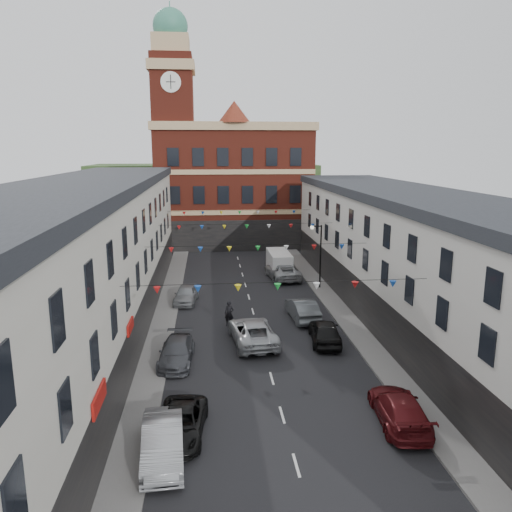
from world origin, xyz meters
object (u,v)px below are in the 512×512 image
object	(u,v)px
street_lamp	(318,248)
moving_car	(253,332)
car_left_b	(163,442)
car_left_e	(186,294)
car_right_d	(325,332)
pedestrian	(229,314)
car_right_c	(399,409)
car_right_e	(302,309)
white_van	(279,263)
car_left_d	(177,352)
car_left_c	(180,423)
car_right_f	(282,271)

from	to	relation	value
street_lamp	moving_car	distance (m)	14.85
street_lamp	car_left_b	xyz separation A→B (m)	(-12.05, -25.01, -3.11)
car_left_e	car_right_d	size ratio (longest dim) A/B	0.94
pedestrian	car_right_c	bearing A→B (deg)	-46.16
car_left_b	car_right_c	size ratio (longest dim) A/B	0.93
street_lamp	car_right_e	bearing A→B (deg)	-109.77
moving_car	white_van	distance (m)	19.00
pedestrian	street_lamp	bearing A→B (deg)	62.87
car_left_d	car_right_e	world-z (taller)	car_right_e
car_left_c	car_left_b	bearing A→B (deg)	-105.85
pedestrian	car_right_e	bearing A→B (deg)	25.37
moving_car	white_van	world-z (taller)	white_van
car_left_e	car_right_c	size ratio (longest dim) A/B	0.85
car_right_f	car_left_c	bearing A→B (deg)	65.63
car_left_c	white_van	bearing A→B (deg)	79.16
car_left_e	car_right_f	bearing A→B (deg)	44.12
car_right_c	pedestrian	world-z (taller)	pedestrian
car_left_e	car_right_c	xyz separation A→B (m)	(10.81, -20.16, 0.00)
car_left_c	car_left_e	distance (m)	20.28
car_left_c	moving_car	xyz separation A→B (m)	(4.26, 10.73, 0.17)
car_left_b	pedestrian	xyz separation A→B (m)	(3.47, 15.88, 0.15)
car_right_c	car_right_d	world-z (taller)	car_right_d
street_lamp	car_left_c	world-z (taller)	street_lamp
car_left_c	car_left_e	bearing A→B (deg)	97.22
car_left_d	car_right_d	world-z (taller)	car_right_d
car_right_f	moving_car	distance (m)	17.15
car_right_e	moving_car	bearing A→B (deg)	42.49
car_right_d	car_right_e	bearing A→B (deg)	-77.00
street_lamp	car_right_c	xyz separation A→B (m)	(-1.14, -23.27, -3.15)
car_right_f	pedestrian	size ratio (longest dim) A/B	3.10
car_left_b	car_right_e	size ratio (longest dim) A/B	0.97
car_right_f	car_right_d	bearing A→B (deg)	84.55
white_van	car_left_b	bearing A→B (deg)	-107.23
moving_car	pedestrian	size ratio (longest dim) A/B	3.13
car_left_e	pedestrian	size ratio (longest dim) A/B	2.33
car_right_e	car_right_f	xyz separation A→B (m)	(0.27, 12.11, -0.00)
car_left_e	pedestrian	distance (m)	6.91
car_right_d	car_right_e	distance (m)	4.89
car_left_c	pedestrian	size ratio (longest dim) A/B	2.47
moving_car	car_right_e	bearing A→B (deg)	-139.15
car_left_b	street_lamp	bearing A→B (deg)	60.47
car_left_e	car_right_c	distance (m)	22.88
car_left_e	car_right_e	distance (m)	10.35
car_left_c	car_left_d	size ratio (longest dim) A/B	0.97
car_right_d	white_van	size ratio (longest dim) A/B	0.88
street_lamp	car_left_b	bearing A→B (deg)	-115.73
car_left_b	car_right_d	xyz separation A→B (m)	(9.72, 11.95, 0.01)
car_right_e	white_van	bearing A→B (deg)	-94.91
car_left_b	pedestrian	world-z (taller)	pedestrian
moving_car	white_van	size ratio (longest dim) A/B	1.10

